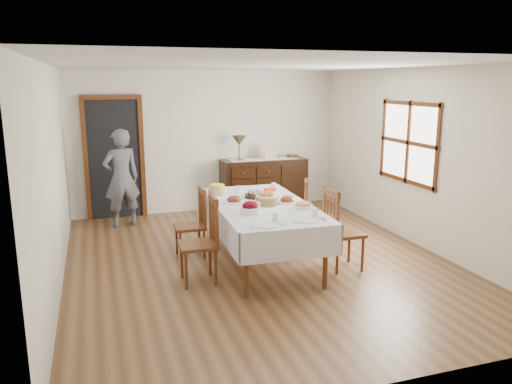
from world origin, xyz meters
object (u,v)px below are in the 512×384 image
object	(u,v)px
chair_left_far	(193,222)
chair_right_far	(315,214)
chair_right_near	(340,229)
table_lamp	(239,141)
dining_table	(262,211)
person	(121,175)
chair_left_near	(202,240)
sideboard	(264,184)

from	to	relation	value
chair_left_far	chair_right_far	xyz separation A→B (m)	(1.76, -0.18, 0.02)
chair_right_near	table_lamp	distance (m)	3.37
dining_table	chair_right_far	bearing A→B (deg)	24.02
chair_right_near	person	xyz separation A→B (m)	(-2.55, 2.91, 0.34)
dining_table	chair_left_far	size ratio (longest dim) A/B	2.51
chair_left_near	chair_left_far	distance (m)	0.94
chair_right_near	chair_right_far	bearing A→B (deg)	-2.48
chair_left_near	chair_left_far	size ratio (longest dim) A/B	1.09
chair_right_far	table_lamp	world-z (taller)	table_lamp
dining_table	chair_left_near	xyz separation A→B (m)	(-0.88, -0.38, -0.19)
chair_right_near	sideboard	distance (m)	3.29
table_lamp	chair_left_far	bearing A→B (deg)	-120.77
chair_right_far	sideboard	xyz separation A→B (m)	(0.04, 2.41, -0.02)
chair_right_near	chair_right_far	distance (m)	0.88
chair_left_far	person	world-z (taller)	person
chair_left_near	sideboard	xyz separation A→B (m)	(1.86, 3.16, -0.05)
dining_table	table_lamp	bearing A→B (deg)	82.09
person	chair_left_near	bearing A→B (deg)	91.23
chair_left_near	table_lamp	xyz separation A→B (m)	(1.37, 3.12, 0.79)
dining_table	chair_right_far	distance (m)	1.04
chair_right_near	table_lamp	xyz separation A→B (m)	(-0.41, 3.25, 0.78)
chair_left_far	table_lamp	world-z (taller)	table_lamp
chair_right_near	sideboard	bearing A→B (deg)	-1.15
person	table_lamp	xyz separation A→B (m)	(2.14, 0.34, 0.44)
sideboard	person	size ratio (longest dim) A/B	0.92
dining_table	chair_left_near	size ratio (longest dim) A/B	2.30
chair_right_far	sideboard	distance (m)	2.41
dining_table	table_lamp	distance (m)	2.85
dining_table	person	size ratio (longest dim) A/B	1.39
chair_right_near	table_lamp	bearing A→B (deg)	7.46
table_lamp	person	bearing A→B (deg)	-170.95
chair_left_near	chair_right_near	distance (m)	1.79
chair_right_far	person	size ratio (longest dim) A/B	0.57
chair_right_far	table_lamp	bearing A→B (deg)	35.06
chair_left_near	sideboard	size ratio (longest dim) A/B	0.66
chair_left_near	chair_right_near	xyz separation A→B (m)	(1.78, -0.13, 0.00)
chair_left_far	chair_right_far	world-z (taller)	chair_right_far
dining_table	chair_right_far	xyz separation A→B (m)	(0.94, 0.38, -0.22)
chair_left_near	chair_right_far	size ratio (longest dim) A/B	1.05
dining_table	person	bearing A→B (deg)	126.72
sideboard	dining_table	bearing A→B (deg)	-109.41
chair_right_near	chair_right_far	size ratio (longest dim) A/B	1.06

